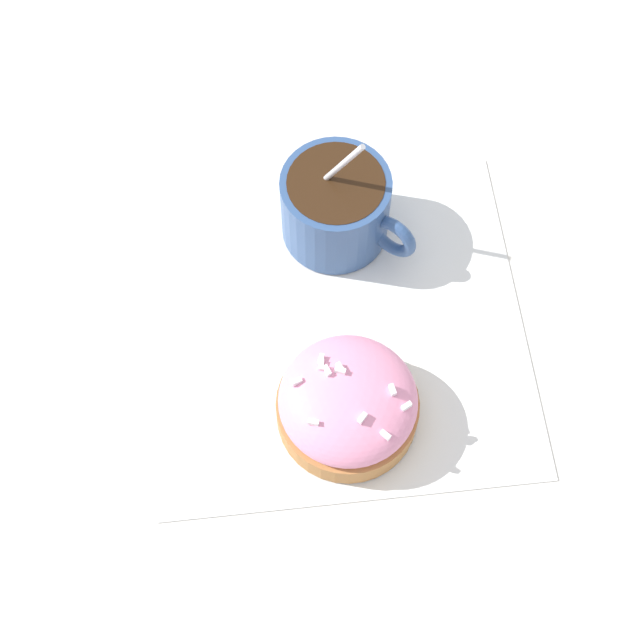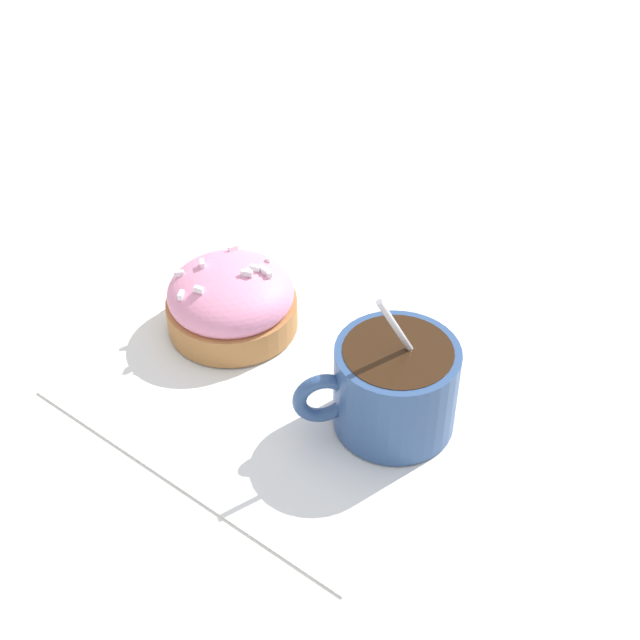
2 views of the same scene
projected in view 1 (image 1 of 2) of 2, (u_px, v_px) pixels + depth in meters
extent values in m
plane|color=silver|center=(337.00, 324.00, 0.64)|extent=(3.00, 3.00, 0.00)
cube|color=white|center=(337.00, 324.00, 0.64)|extent=(0.28, 0.29, 0.00)
cylinder|color=#335184|center=(341.00, 207.00, 0.65)|extent=(0.08, 0.08, 0.06)
cylinder|color=#331E0F|center=(341.00, 187.00, 0.62)|extent=(0.07, 0.07, 0.01)
torus|color=#335184|center=(392.00, 236.00, 0.64)|extent=(0.03, 0.04, 0.04)
ellipsoid|color=silver|center=(366.00, 230.00, 0.66)|extent=(0.02, 0.03, 0.01)
cylinder|color=silver|center=(325.00, 179.00, 0.62)|extent=(0.02, 0.05, 0.10)
cylinder|color=#B2753D|center=(347.00, 410.00, 0.60)|extent=(0.10, 0.10, 0.02)
ellipsoid|color=pink|center=(348.00, 400.00, 0.58)|extent=(0.09, 0.09, 0.04)
cube|color=white|center=(327.00, 371.00, 0.57)|extent=(0.01, 0.01, 0.00)
cube|color=white|center=(345.00, 368.00, 0.57)|extent=(0.01, 0.01, 0.00)
cube|color=white|center=(338.00, 371.00, 0.57)|extent=(0.01, 0.01, 0.00)
cube|color=white|center=(321.00, 365.00, 0.57)|extent=(0.01, 0.00, 0.00)
cube|color=white|center=(297.00, 382.00, 0.57)|extent=(0.01, 0.01, 0.00)
cube|color=white|center=(321.00, 359.00, 0.58)|extent=(0.01, 0.00, 0.00)
cube|color=white|center=(385.00, 435.00, 0.56)|extent=(0.01, 0.01, 0.00)
cube|color=white|center=(313.00, 422.00, 0.56)|extent=(0.00, 0.01, 0.00)
cube|color=white|center=(406.00, 406.00, 0.57)|extent=(0.01, 0.01, 0.00)
cube|color=white|center=(393.00, 390.00, 0.57)|extent=(0.01, 0.00, 0.00)
cube|color=white|center=(362.00, 418.00, 0.56)|extent=(0.01, 0.01, 0.00)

